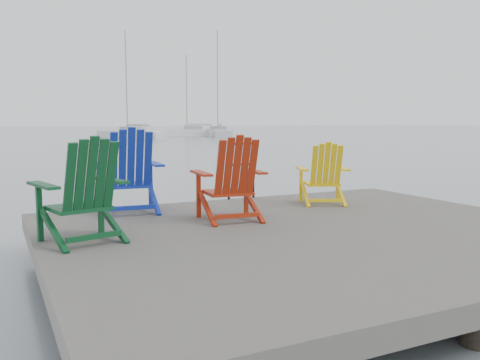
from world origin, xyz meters
name	(u,v)px	position (x,y,z in m)	size (l,w,h in m)	color
ground	(315,271)	(0.00, 0.00, 0.00)	(400.00, 400.00, 0.00)	slate
dock	(315,242)	(0.00, 0.00, 0.35)	(6.00, 5.00, 1.40)	#2B2826
handrail	(241,165)	(0.25, 2.45, 1.04)	(0.48, 0.04, 0.90)	black
chair_green	(83,191)	(-2.50, 0.47, 1.03)	(0.96, 0.91, 1.06)	#0A3C1C
chair_blue	(129,171)	(-1.67, 1.95, 1.07)	(0.95, 0.89, 1.12)	#0F279E
chair_red	(231,179)	(-0.67, 0.86, 1.02)	(0.89, 0.83, 1.04)	#96210B
chair_yellow	(324,174)	(1.09, 1.39, 0.96)	(0.88, 0.85, 0.91)	yellow
sailboat_near	(130,135)	(9.51, 46.92, 0.36)	(5.40, 8.15, 11.16)	silver
sailboat_mid	(218,133)	(20.66, 50.03, 0.35)	(5.16, 9.46, 12.57)	silver
sailboat_far	(190,133)	(18.16, 52.67, 0.36)	(7.23, 3.49, 9.85)	white
buoy_a	(105,180)	(-0.35, 10.35, 0.00)	(0.40, 0.40, 0.40)	red
buoy_c	(149,147)	(6.54, 29.70, 0.00)	(0.35, 0.35, 0.35)	red
buoy_d	(124,141)	(7.20, 40.00, 0.00)	(0.39, 0.39, 0.39)	red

